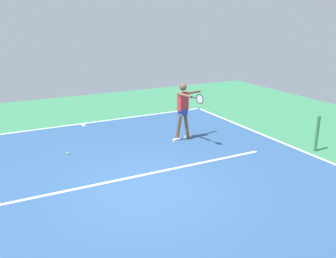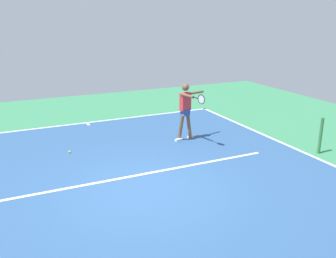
# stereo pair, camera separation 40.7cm
# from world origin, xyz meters

# --- Properties ---
(ground_plane) EXTENTS (21.96, 21.96, 0.00)m
(ground_plane) POSITION_xyz_m (0.00, 0.00, 0.00)
(ground_plane) COLOR #388456
(court_surface) EXTENTS (10.28, 12.05, 0.00)m
(court_surface) POSITION_xyz_m (0.00, 0.00, 0.00)
(court_surface) COLOR #2D5484
(court_surface) RESTS_ON ground_plane
(court_line_baseline_near) EXTENTS (10.28, 0.10, 0.01)m
(court_line_baseline_near) POSITION_xyz_m (0.00, -5.98, 0.00)
(court_line_baseline_near) COLOR white
(court_line_baseline_near) RESTS_ON ground_plane
(court_line_sideline_left) EXTENTS (0.10, 12.05, 0.01)m
(court_line_sideline_left) POSITION_xyz_m (-5.09, 0.00, 0.00)
(court_line_sideline_left) COLOR white
(court_line_sideline_left) RESTS_ON ground_plane
(court_line_service) EXTENTS (7.71, 0.10, 0.01)m
(court_line_service) POSITION_xyz_m (0.00, -0.76, 0.00)
(court_line_service) COLOR white
(court_line_service) RESTS_ON ground_plane
(court_line_centre_mark) EXTENTS (0.10, 0.30, 0.01)m
(court_line_centre_mark) POSITION_xyz_m (0.00, -5.78, 0.00)
(court_line_centre_mark) COLOR white
(court_line_centre_mark) RESTS_ON ground_plane
(net_post) EXTENTS (0.09, 0.09, 1.07)m
(net_post) POSITION_xyz_m (-5.44, 0.00, 0.54)
(net_post) COLOR #38753D
(net_post) RESTS_ON ground_plane
(tennis_player) EXTENTS (1.11, 1.28, 1.84)m
(tennis_player) POSITION_xyz_m (-2.48, -2.71, 1.07)
(tennis_player) COLOR brown
(tennis_player) RESTS_ON ground_plane
(tennis_ball_centre_court) EXTENTS (0.07, 0.07, 0.07)m
(tennis_ball_centre_court) POSITION_xyz_m (1.16, -3.07, 0.03)
(tennis_ball_centre_court) COLOR #CCE033
(tennis_ball_centre_court) RESTS_ON ground_plane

